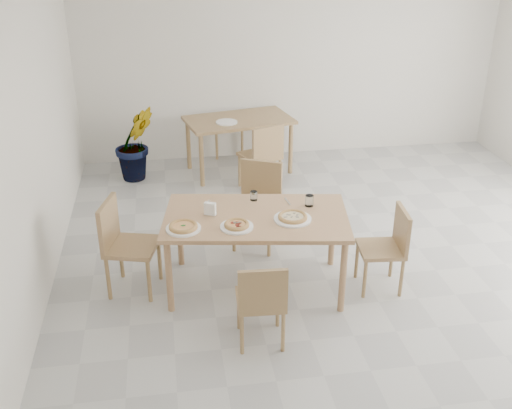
{
  "coord_description": "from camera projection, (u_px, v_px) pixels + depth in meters",
  "views": [
    {
      "loc": [
        -1.83,
        -4.76,
        3.19
      ],
      "look_at": [
        -1.07,
        0.01,
        0.86
      ],
      "focal_mm": 42.0,
      "sensor_mm": 36.0,
      "label": 1
    }
  ],
  "objects": [
    {
      "name": "plate_empty",
      "position": [
        227.0,
        122.0,
        7.84
      ],
      "size": [
        0.28,
        0.28,
        0.02
      ],
      "primitive_type": "cylinder",
      "color": "white",
      "rests_on": "second_table"
    },
    {
      "name": "plate_margherita",
      "position": [
        183.0,
        229.0,
        5.17
      ],
      "size": [
        0.3,
        0.3,
        0.02
      ],
      "primitive_type": "cylinder",
      "color": "white",
      "rests_on": "main_table"
    },
    {
      "name": "pizza_margherita",
      "position": [
        183.0,
        226.0,
        5.16
      ],
      "size": [
        0.32,
        0.32,
        0.03
      ],
      "rotation": [
        0.0,
        0.0,
        -0.36
      ],
      "color": "#DDAC68",
      "rests_on": "plate_margherita"
    },
    {
      "name": "pizza_mushroom",
      "position": [
        293.0,
        217.0,
        5.32
      ],
      "size": [
        0.3,
        0.3,
        0.03
      ],
      "rotation": [
        0.0,
        0.0,
        -0.14
      ],
      "color": "#DDAC68",
      "rests_on": "plate_mushroom"
    },
    {
      "name": "pizza_pepperoni",
      "position": [
        237.0,
        224.0,
        5.19
      ],
      "size": [
        0.28,
        0.28,
        0.03
      ],
      "rotation": [
        0.0,
        0.0,
        -0.31
      ],
      "color": "#DDAC68",
      "rests_on": "plate_pepperoni"
    },
    {
      "name": "chair_east",
      "position": [
        389.0,
        243.0,
        5.52
      ],
      "size": [
        0.43,
        0.43,
        0.81
      ],
      "rotation": [
        0.0,
        0.0,
        -1.67
      ],
      "color": "#A27951",
      "rests_on": "ground"
    },
    {
      "name": "chair_back_n",
      "position": [
        225.0,
        118.0,
        8.79
      ],
      "size": [
        0.5,
        0.5,
        0.9
      ],
      "rotation": [
        0.0,
        0.0,
        0.13
      ],
      "color": "#A27951",
      "rests_on": "ground"
    },
    {
      "name": "fork_a",
      "position": [
        208.0,
        204.0,
        5.62
      ],
      "size": [
        0.05,
        0.18,
        0.01
      ],
      "primitive_type": "cube",
      "rotation": [
        0.0,
        0.0,
        -0.22
      ],
      "color": "silver",
      "rests_on": "main_table"
    },
    {
      "name": "second_table",
      "position": [
        239.0,
        125.0,
        8.05
      ],
      "size": [
        1.53,
        1.06,
        0.75
      ],
      "rotation": [
        0.0,
        0.0,
        0.21
      ],
      "color": "#A27951",
      "rests_on": "ground"
    },
    {
      "name": "chair_back_s",
      "position": [
        263.0,
        153.0,
        7.51
      ],
      "size": [
        0.57,
        0.57,
        0.89
      ],
      "rotation": [
        0.0,
        0.0,
        3.53
      ],
      "color": "#A27951",
      "rests_on": "ground"
    },
    {
      "name": "plate_pepperoni",
      "position": [
        237.0,
        227.0,
        5.2
      ],
      "size": [
        0.29,
        0.29,
        0.02
      ],
      "primitive_type": "cylinder",
      "color": "white",
      "rests_on": "main_table"
    },
    {
      "name": "plate_mushroom",
      "position": [
        293.0,
        219.0,
        5.33
      ],
      "size": [
        0.34,
        0.34,
        0.02
      ],
      "primitive_type": "cylinder",
      "color": "white",
      "rests_on": "main_table"
    },
    {
      "name": "tumbler_a",
      "position": [
        254.0,
        196.0,
        5.69
      ],
      "size": [
        0.07,
        0.07,
        0.09
      ],
      "primitive_type": "cylinder",
      "color": "white",
      "rests_on": "main_table"
    },
    {
      "name": "fork_b",
      "position": [
        287.0,
        201.0,
        5.67
      ],
      "size": [
        0.03,
        0.16,
        0.01
      ],
      "primitive_type": "cube",
      "rotation": [
        0.0,
        0.0,
        0.12
      ],
      "color": "silver",
      "rests_on": "main_table"
    },
    {
      "name": "potted_plant",
      "position": [
        135.0,
        143.0,
        7.88
      ],
      "size": [
        0.67,
        0.62,
        0.99
      ],
      "primitive_type": "imported",
      "rotation": [
        0.0,
        0.0,
        0.39
      ],
      "color": "#1C5D22",
      "rests_on": "ground"
    },
    {
      "name": "chair_west",
      "position": [
        123.0,
        240.0,
        5.47
      ],
      "size": [
        0.54,
        0.54,
        0.9
      ],
      "rotation": [
        0.0,
        0.0,
        1.31
      ],
      "color": "#A27951",
      "rests_on": "ground"
    },
    {
      "name": "chair_south",
      "position": [
        261.0,
        299.0,
        4.74
      ],
      "size": [
        0.41,
        0.41,
        0.78
      ],
      "rotation": [
        0.0,
        0.0,
        3.08
      ],
      "color": "#A27951",
      "rests_on": "ground"
    },
    {
      "name": "tumbler_b",
      "position": [
        309.0,
        201.0,
        5.57
      ],
      "size": [
        0.08,
        0.08,
        0.11
      ],
      "primitive_type": "cylinder",
      "color": "white",
      "rests_on": "main_table"
    },
    {
      "name": "napkin_holder",
      "position": [
        210.0,
        209.0,
        5.39
      ],
      "size": [
        0.13,
        0.1,
        0.13
      ],
      "rotation": [
        0.0,
        0.0,
        -0.41
      ],
      "color": "silver",
      "rests_on": "main_table"
    },
    {
      "name": "main_table",
      "position": [
        256.0,
        223.0,
        5.44
      ],
      "size": [
        1.79,
        1.19,
        0.75
      ],
      "rotation": [
        0.0,
        0.0,
        -0.16
      ],
      "color": "tan",
      "rests_on": "ground"
    },
    {
      "name": "chair_north",
      "position": [
        259.0,
        198.0,
        6.3
      ],
      "size": [
        0.59,
        0.59,
        0.89
      ],
      "rotation": [
        0.0,
        0.0,
        -0.44
      ],
      "color": "#A27951",
      "rests_on": "ground"
    }
  ]
}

